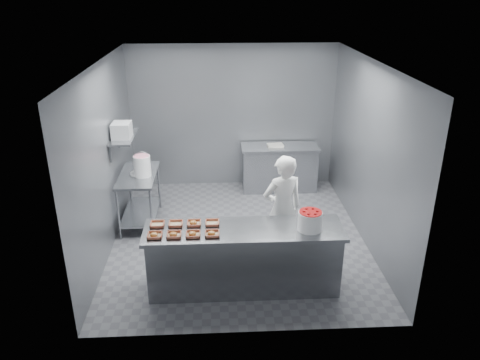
% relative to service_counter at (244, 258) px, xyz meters
% --- Properties ---
extents(floor, '(4.50, 4.50, 0.00)m').
position_rel_service_counter_xyz_m(floor, '(0.00, 1.35, -0.45)').
color(floor, '#4C4C51').
rests_on(floor, ground).
extents(ceiling, '(4.50, 4.50, 0.00)m').
position_rel_service_counter_xyz_m(ceiling, '(0.00, 1.35, 2.35)').
color(ceiling, white).
rests_on(ceiling, wall_back).
extents(wall_back, '(4.00, 0.04, 2.80)m').
position_rel_service_counter_xyz_m(wall_back, '(0.00, 3.60, 0.95)').
color(wall_back, slate).
rests_on(wall_back, ground).
extents(wall_left, '(0.04, 4.50, 2.80)m').
position_rel_service_counter_xyz_m(wall_left, '(-2.00, 1.35, 0.95)').
color(wall_left, slate).
rests_on(wall_left, ground).
extents(wall_right, '(0.04, 4.50, 2.80)m').
position_rel_service_counter_xyz_m(wall_right, '(2.00, 1.35, 0.95)').
color(wall_right, slate).
rests_on(wall_right, ground).
extents(service_counter, '(2.60, 0.70, 0.90)m').
position_rel_service_counter_xyz_m(service_counter, '(0.00, 0.00, 0.00)').
color(service_counter, slate).
rests_on(service_counter, ground).
extents(prep_table, '(0.60, 1.20, 0.90)m').
position_rel_service_counter_xyz_m(prep_table, '(-1.65, 1.95, 0.14)').
color(prep_table, slate).
rests_on(prep_table, ground).
extents(back_counter, '(1.50, 0.60, 0.90)m').
position_rel_service_counter_xyz_m(back_counter, '(0.90, 3.25, -0.00)').
color(back_counter, slate).
rests_on(back_counter, ground).
extents(wall_shelf, '(0.35, 0.90, 0.03)m').
position_rel_service_counter_xyz_m(wall_shelf, '(-1.82, 1.95, 1.10)').
color(wall_shelf, slate).
rests_on(wall_shelf, wall_left).
extents(tray_0, '(0.19, 0.18, 0.06)m').
position_rel_service_counter_xyz_m(tray_0, '(-1.13, -0.15, 0.47)').
color(tray_0, tan).
rests_on(tray_0, service_counter).
extents(tray_1, '(0.19, 0.18, 0.06)m').
position_rel_service_counter_xyz_m(tray_1, '(-0.89, -0.15, 0.47)').
color(tray_1, tan).
rests_on(tray_1, service_counter).
extents(tray_2, '(0.19, 0.18, 0.06)m').
position_rel_service_counter_xyz_m(tray_2, '(-0.65, -0.15, 0.47)').
color(tray_2, tan).
rests_on(tray_2, service_counter).
extents(tray_3, '(0.19, 0.18, 0.06)m').
position_rel_service_counter_xyz_m(tray_3, '(-0.41, -0.15, 0.47)').
color(tray_3, tan).
rests_on(tray_3, service_counter).
extents(tray_4, '(0.19, 0.18, 0.04)m').
position_rel_service_counter_xyz_m(tray_4, '(-1.13, 0.15, 0.47)').
color(tray_4, tan).
rests_on(tray_4, service_counter).
extents(tray_5, '(0.19, 0.18, 0.04)m').
position_rel_service_counter_xyz_m(tray_5, '(-0.89, 0.15, 0.47)').
color(tray_5, tan).
rests_on(tray_5, service_counter).
extents(tray_6, '(0.19, 0.18, 0.06)m').
position_rel_service_counter_xyz_m(tray_6, '(-0.65, 0.15, 0.47)').
color(tray_6, tan).
rests_on(tray_6, service_counter).
extents(tray_7, '(0.19, 0.18, 0.04)m').
position_rel_service_counter_xyz_m(tray_7, '(-0.41, 0.15, 0.47)').
color(tray_7, tan).
rests_on(tray_7, service_counter).
extents(worker, '(0.68, 0.54, 1.64)m').
position_rel_service_counter_xyz_m(worker, '(0.60, 0.69, 0.37)').
color(worker, white).
rests_on(worker, ground).
extents(strawberry_tub, '(0.31, 0.31, 0.26)m').
position_rel_service_counter_xyz_m(strawberry_tub, '(0.84, -0.07, 0.59)').
color(strawberry_tub, white).
rests_on(strawberry_tub, service_counter).
extents(glaze_bucket, '(0.29, 0.27, 0.42)m').
position_rel_service_counter_xyz_m(glaze_bucket, '(-1.55, 1.87, 0.63)').
color(glaze_bucket, white).
rests_on(glaze_bucket, prep_table).
extents(bucket_lid, '(0.32, 0.32, 0.02)m').
position_rel_service_counter_xyz_m(bucket_lid, '(-1.63, 1.96, 0.46)').
color(bucket_lid, white).
rests_on(bucket_lid, prep_table).
extents(rag, '(0.14, 0.12, 0.02)m').
position_rel_service_counter_xyz_m(rag, '(-1.70, 2.39, 0.46)').
color(rag, '#CCB28C').
rests_on(rag, prep_table).
extents(appliance, '(0.29, 0.33, 0.24)m').
position_rel_service_counter_xyz_m(appliance, '(-1.82, 1.87, 1.23)').
color(appliance, gray).
rests_on(appliance, wall_shelf).
extents(paper_stack, '(0.31, 0.24, 0.04)m').
position_rel_service_counter_xyz_m(paper_stack, '(0.81, 3.25, 0.46)').
color(paper_stack, silver).
rests_on(paper_stack, back_counter).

